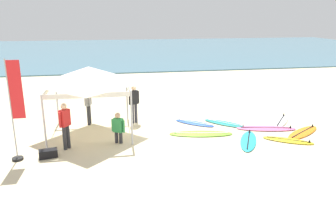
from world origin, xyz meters
The scene contains 17 objects.
ground_plane centered at (0.00, 0.00, 0.00)m, with size 80.00×80.00×0.00m, color beige.
sea centered at (0.00, 32.31, 0.05)m, with size 80.00×36.00×0.10m, color teal.
canopy_tent centered at (-2.75, 0.62, 2.39)m, with size 3.19×3.19×2.75m.
surfboard_pink centered at (4.50, -0.21, 0.04)m, with size 2.58×1.19×0.19m.
surfboard_cyan centered at (3.18, -1.40, 0.04)m, with size 1.49×2.22×0.19m.
surfboard_teal centered at (3.02, 0.71, 0.04)m, with size 1.83×1.78×0.19m.
surfboard_lime centered at (1.58, -0.34, 0.04)m, with size 2.64×1.10×0.19m.
surfboard_white centered at (5.61, 0.60, 0.04)m, with size 1.66×1.91×0.19m.
surfboard_yellow centered at (4.71, -1.64, 0.04)m, with size 1.84×1.41×0.19m.
surfboard_orange centered at (5.77, -0.93, 0.04)m, with size 2.21×1.75×0.19m.
surfboard_blue centered at (1.67, 1.02, 0.04)m, with size 1.75×1.58×0.19m.
person_grey centered at (-2.93, 1.78, 0.99)m, with size 0.29×0.54×1.71m.
person_red centered at (-3.58, -0.89, 0.99)m, with size 0.39×0.46×1.71m.
person_black centered at (-0.94, 1.62, 0.99)m, with size 0.48×0.38×1.71m.
person_green centered at (-1.72, -0.66, 0.66)m, with size 0.49×0.37×1.20m.
banner_flag centered at (-5.00, -1.57, 1.57)m, with size 0.60×0.36×3.40m.
gear_bag_near_tent centered at (-4.13, -1.56, 0.14)m, with size 0.60×0.32×0.28m, color black.
Camera 1 is at (-1.90, -12.33, 4.72)m, focal length 34.81 mm.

